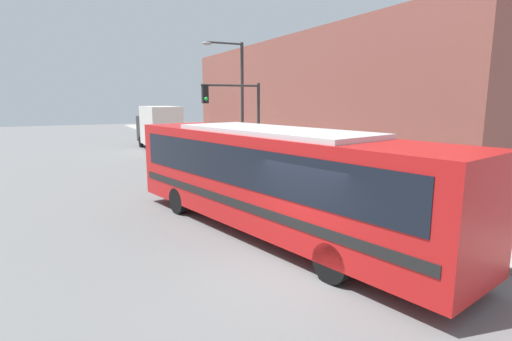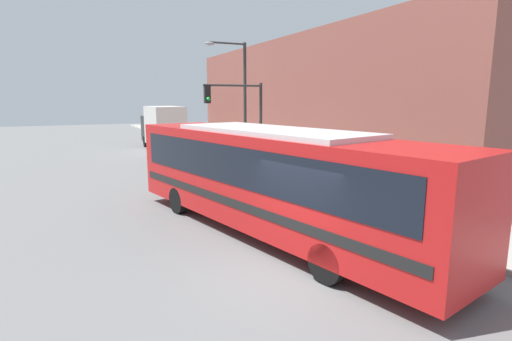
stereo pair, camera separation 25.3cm
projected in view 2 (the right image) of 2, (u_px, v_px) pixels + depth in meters
name	position (u px, v px, depth m)	size (l,w,h in m)	color
ground_plane	(286.00, 275.00, 9.10)	(120.00, 120.00, 0.00)	slate
sidewalk	(224.00, 152.00, 29.48)	(3.36, 70.00, 0.13)	#A8A399
building_facade	(319.00, 101.00, 26.20)	(6.00, 27.65, 7.62)	brown
city_bus	(269.00, 174.00, 11.55)	(4.97, 12.03, 3.13)	red
delivery_truck	(163.00, 126.00, 31.32)	(2.24, 6.80, 3.39)	silver
fire_hydrant	(358.00, 195.00, 14.46)	(0.25, 0.34, 0.80)	#999999
traffic_light_pole	(240.00, 110.00, 20.91)	(3.28, 0.35, 4.65)	#2D2D2D
parking_meter	(295.00, 164.00, 18.29)	(0.14, 0.14, 1.32)	#2D2D2D
street_lamp	(240.00, 93.00, 23.21)	(2.49, 0.28, 7.01)	#2D2D2D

